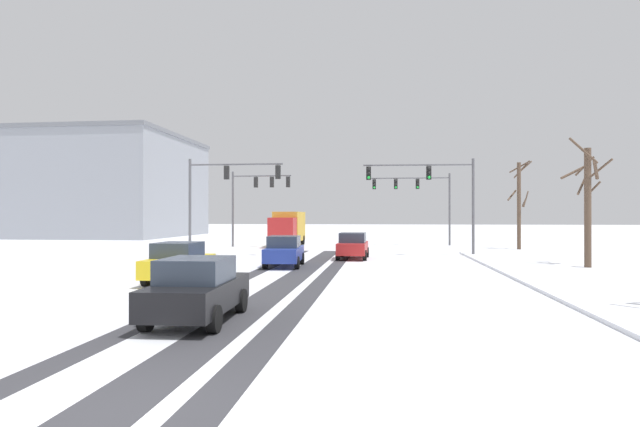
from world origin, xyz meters
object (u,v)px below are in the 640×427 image
at_px(bare_tree_sidewalk_mid, 588,201).
at_px(bare_tree_sidewalk_far, 519,202).
at_px(traffic_signal_far_right, 417,192).
at_px(car_yellow_cab_third, 179,262).
at_px(car_blue_second, 284,251).
at_px(traffic_signal_near_left, 222,186).
at_px(car_black_fourth, 198,289).
at_px(traffic_signal_near_right, 434,186).
at_px(traffic_signal_far_left, 256,191).
at_px(car_red_lead, 353,246).
at_px(office_building_far_left_block, 78,187).
at_px(box_truck_delivery, 288,227).

height_order(bare_tree_sidewalk_mid, bare_tree_sidewalk_far, bare_tree_sidewalk_far).
xyz_separation_m(traffic_signal_far_right, car_yellow_cab_third, (-11.26, -27.45, -4.01)).
distance_m(traffic_signal_far_right, car_blue_second, 22.60).
distance_m(traffic_signal_near_left, car_black_fourth, 21.84).
relative_size(traffic_signal_near_right, traffic_signal_far_left, 1.14).
bearing_deg(traffic_signal_far_right, car_yellow_cab_third, -112.30).
relative_size(traffic_signal_near_right, car_red_lead, 1.79).
xyz_separation_m(traffic_signal_far_right, office_building_far_left_block, (-42.85, 15.94, 1.68)).
distance_m(car_yellow_cab_third, office_building_far_left_block, 53.97).
bearing_deg(traffic_signal_far_right, traffic_signal_near_left, -134.65).
distance_m(traffic_signal_near_right, bare_tree_sidewalk_mid, 10.06).
height_order(traffic_signal_near_left, box_truck_delivery, traffic_signal_near_left).
bearing_deg(traffic_signal_far_right, bare_tree_sidewalk_far, -31.23).
relative_size(traffic_signal_far_right, car_black_fourth, 1.73).
relative_size(traffic_signal_near_right, box_truck_delivery, 1.00).
distance_m(traffic_signal_near_right, bare_tree_sidewalk_far, 10.56).
bearing_deg(bare_tree_sidewalk_mid, box_truck_delivery, 138.77).
relative_size(traffic_signal_far_left, bare_tree_sidewalk_far, 0.91).
bearing_deg(car_black_fourth, traffic_signal_far_left, 101.32).
relative_size(car_black_fourth, box_truck_delivery, 0.56).
bearing_deg(box_truck_delivery, traffic_signal_near_right, -39.23).
xyz_separation_m(car_red_lead, bare_tree_sidewalk_mid, (12.40, -3.77, 2.65)).
height_order(traffic_signal_far_right, box_truck_delivery, traffic_signal_far_right).
height_order(car_blue_second, bare_tree_sidewalk_mid, bare_tree_sidewalk_mid).
height_order(traffic_signal_far_right, car_red_lead, traffic_signal_far_right).
bearing_deg(bare_tree_sidewalk_mid, car_black_fourth, -134.51).
xyz_separation_m(traffic_signal_far_right, traffic_signal_near_left, (-13.79, -13.96, -0.17)).
relative_size(traffic_signal_far_right, traffic_signal_near_left, 1.11).
height_order(car_red_lead, office_building_far_left_block, office_building_far_left_block).
xyz_separation_m(box_truck_delivery, office_building_far_left_block, (-31.42, 18.50, 4.88)).
height_order(traffic_signal_near_left, office_building_far_left_block, office_building_far_left_block).
bearing_deg(traffic_signal_far_left, bare_tree_sidewalk_far, -1.71).
relative_size(car_yellow_cab_third, car_black_fourth, 0.99).
xyz_separation_m(car_yellow_cab_third, box_truck_delivery, (-0.17, 24.89, 0.82)).
relative_size(traffic_signal_near_right, car_black_fourth, 1.79).
bearing_deg(box_truck_delivery, bare_tree_sidewalk_mid, -41.23).
relative_size(traffic_signal_near_left, car_black_fourth, 1.57).
bearing_deg(car_blue_second, traffic_signal_near_left, 129.48).
relative_size(bare_tree_sidewalk_mid, bare_tree_sidewalk_far, 0.95).
relative_size(traffic_signal_near_left, car_red_lead, 1.57).
height_order(traffic_signal_far_right, car_blue_second, traffic_signal_far_right).
height_order(traffic_signal_far_left, car_black_fourth, traffic_signal_far_left).
xyz_separation_m(car_red_lead, car_black_fourth, (-2.86, -19.29, 0.00)).
bearing_deg(traffic_signal_near_left, bare_tree_sidewalk_far, 23.36).
xyz_separation_m(traffic_signal_far_right, car_red_lead, (-4.97, -15.32, -4.01)).
relative_size(traffic_signal_near_left, bare_tree_sidewalk_mid, 0.96).
height_order(car_red_lead, car_blue_second, same).
bearing_deg(office_building_far_left_block, traffic_signal_far_right, -20.41).
xyz_separation_m(traffic_signal_far_left, bare_tree_sidewalk_mid, (21.38, -15.06, -1.30)).
bearing_deg(bare_tree_sidewalk_far, car_black_fourth, -117.43).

